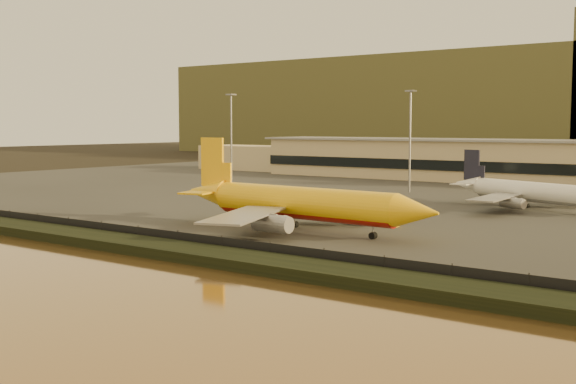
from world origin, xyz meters
name	(u,v)px	position (x,y,z in m)	size (l,w,h in m)	color
ground	(229,236)	(0.00, 0.00, 0.00)	(900.00, 900.00, 0.00)	black
embankment	(146,246)	(0.00, -17.00, 0.70)	(320.00, 7.00, 1.40)	black
tarmac	(471,190)	(0.00, 95.00, 0.10)	(320.00, 220.00, 0.20)	#2D2D2D
perimeter_fence	(168,238)	(0.00, -13.00, 1.30)	(300.00, 0.05, 2.20)	black
terminal_building	(465,160)	(-14.52, 125.55, 6.25)	(202.00, 25.00, 12.60)	#C6B389
apron_light_masts	(502,131)	(15.00, 75.00, 15.70)	(152.20, 12.20, 25.40)	slate
dhl_cargo_jet	(299,204)	(6.16, 9.83, 4.56)	(48.78, 47.83, 14.59)	yellow
white_narrowbody_jet	(531,192)	(26.32, 61.21, 3.62)	(38.54, 36.48, 11.46)	white
gse_vehicle_yellow	(388,222)	(15.18, 22.47, 0.98)	(3.47, 1.56, 1.56)	yellow
gse_vehicle_white	(274,198)	(-21.86, 39.78, 1.23)	(4.58, 2.06, 2.06)	white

